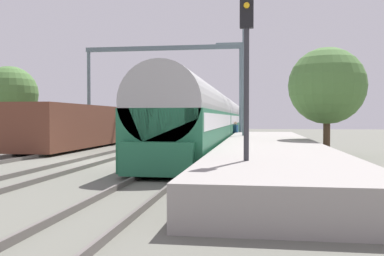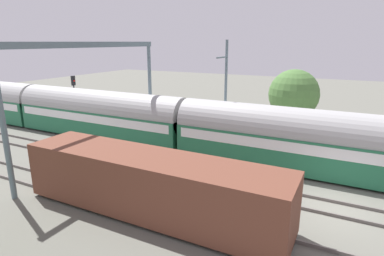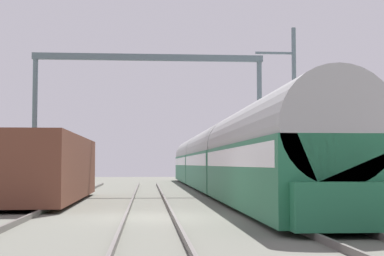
% 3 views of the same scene
% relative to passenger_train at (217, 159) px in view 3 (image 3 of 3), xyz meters
% --- Properties ---
extents(ground, '(120.00, 120.00, 0.00)m').
position_rel_passenger_train_xyz_m(ground, '(-4.30, -18.76, -1.97)').
color(ground, '#636359').
extents(track_far_west, '(1.52, 60.00, 0.16)m').
position_rel_passenger_train_xyz_m(track_far_west, '(-8.61, -18.76, -1.89)').
color(track_far_west, '#605A56').
rests_on(track_far_west, ground).
extents(track_west, '(1.52, 60.00, 0.16)m').
position_rel_passenger_train_xyz_m(track_west, '(-4.30, -18.76, -1.89)').
color(track_west, '#605A56').
rests_on(track_west, ground).
extents(track_east, '(1.52, 60.00, 0.16)m').
position_rel_passenger_train_xyz_m(track_east, '(0.00, -18.76, -1.89)').
color(track_east, '#605A56').
rests_on(track_east, ground).
extents(platform, '(4.40, 28.00, 0.90)m').
position_rel_passenger_train_xyz_m(platform, '(3.82, -16.76, -1.52)').
color(platform, gray).
rests_on(platform, ground).
extents(passenger_train, '(2.93, 49.20, 3.82)m').
position_rel_passenger_train_xyz_m(passenger_train, '(0.00, 0.00, 0.00)').
color(passenger_train, '#236B47').
rests_on(passenger_train, ground).
extents(freight_car, '(2.80, 13.00, 2.70)m').
position_rel_passenger_train_xyz_m(freight_car, '(-8.61, -10.99, -0.50)').
color(freight_car, brown).
rests_on(freight_car, ground).
extents(person_crossing, '(0.47, 0.42, 1.73)m').
position_rel_passenger_train_xyz_m(person_crossing, '(1.61, -4.58, -0.94)').
color(person_crossing, black).
rests_on(person_crossing, ground).
extents(railway_signal_far, '(0.36, 0.30, 4.76)m').
position_rel_passenger_train_xyz_m(railway_signal_far, '(1.92, 4.86, 1.09)').
color(railway_signal_far, '#2D2D33').
rests_on(railway_signal_far, ground).
extents(catenary_gantry, '(13.01, 0.28, 7.86)m').
position_rel_passenger_train_xyz_m(catenary_gantry, '(-4.30, -3.79, 3.70)').
color(catenary_gantry, slate).
rests_on(catenary_gantry, ground).
extents(catenary_pole_east_mid, '(1.90, 0.20, 8.00)m').
position_rel_passenger_train_xyz_m(catenary_pole_east_mid, '(2.35, -10.32, 2.18)').
color(catenary_pole_east_mid, slate).
rests_on(catenary_pole_east_mid, ground).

